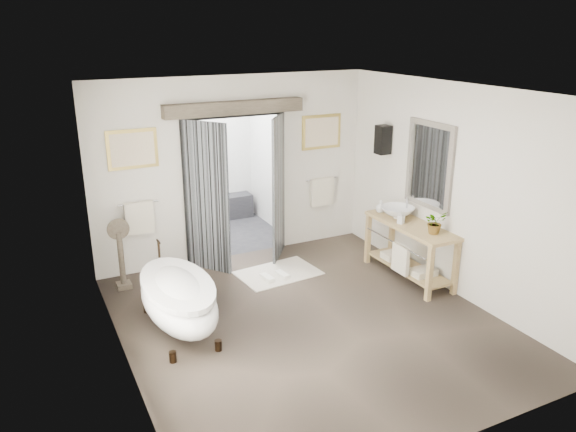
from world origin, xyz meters
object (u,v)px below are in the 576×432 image
(rug, at_px, (278,273))
(basin, at_px, (397,212))
(clawfoot_tub, at_px, (178,298))
(vanity, at_px, (409,246))

(rug, height_order, basin, basin)
(clawfoot_tub, relative_size, basin, 3.61)
(vanity, relative_size, rug, 1.33)
(clawfoot_tub, height_order, vanity, clawfoot_tub)
(vanity, bearing_deg, clawfoot_tub, 179.72)
(clawfoot_tub, height_order, rug, clawfoot_tub)
(vanity, height_order, rug, vanity)
(clawfoot_tub, distance_m, rug, 2.10)
(rug, distance_m, basin, 2.02)
(clawfoot_tub, bearing_deg, rug, 28.26)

